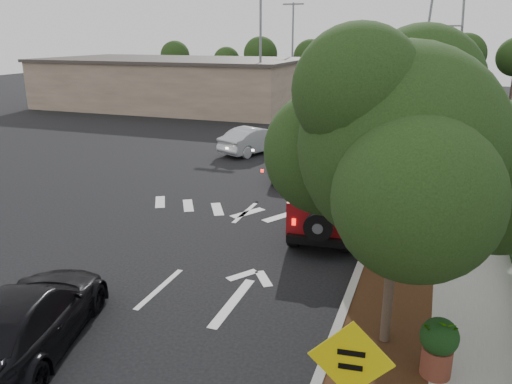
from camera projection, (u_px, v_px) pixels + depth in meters
The scene contains 19 objects.
ground at pixel (160, 289), 12.60m from camera, with size 120.00×120.00×0.00m, color black.
curb at pixel (392, 179), 21.83m from camera, with size 0.20×70.00×0.15m, color #9E9B93.
planting_strip at pixel (416, 182), 21.51m from camera, with size 1.80×70.00×0.12m, color black.
sidewalk at pixel (463, 186), 20.89m from camera, with size 2.00×70.00×0.12m, color gray.
hedge at pixel (501, 182), 20.33m from camera, with size 0.80×70.00×0.80m, color black.
commercial_building at pixel (174, 84), 44.09m from camera, with size 22.00×12.00×4.00m, color #826E5A.
transmission_tower at pixel (438, 94), 53.66m from camera, with size 7.00×4.00×28.00m, color slate, non-canonical shape.
street_tree_near at pixel (384, 345), 10.33m from camera, with size 3.80×3.80×5.92m, color black, non-canonical shape.
street_tree_mid at pixel (407, 227), 16.60m from camera, with size 3.20×3.20×5.32m, color black, non-canonical shape.
street_tree_far at pixel (417, 177), 22.43m from camera, with size 3.40×3.40×5.62m, color black, non-canonical shape.
light_pole_a at pixel (260, 119), 38.02m from camera, with size 2.00×0.22×9.00m, color slate, non-canonical shape.
light_pole_b at pixel (291, 100), 49.10m from camera, with size 2.00×0.22×9.00m, color slate, non-canonical shape.
red_jeep at pixel (330, 197), 16.05m from camera, with size 2.24×4.50×2.25m.
silver_suv_ahead at pixel (298, 162), 22.37m from camera, with size 2.21×4.79×1.33m, color #A6AAAE.
black_suv_oncoming at pixel (27, 319), 9.99m from camera, with size 1.94×4.78×1.39m, color black.
silver_sedan_oncoming at pixel (255, 140), 26.94m from camera, with size 1.49×4.28×1.41m, color #B6B9BE.
parked_suv at pixel (230, 107), 38.86m from camera, with size 1.75×4.34×1.48m, color #A1A3A8.
speed_hump_sign at pixel (350, 378), 6.72m from camera, with size 1.15×0.16×2.46m.
terracotta_planter at pixel (439, 342), 9.03m from camera, with size 0.70×0.70×1.21m.
Camera 1 is at (6.14, -9.77, 6.13)m, focal length 35.00 mm.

